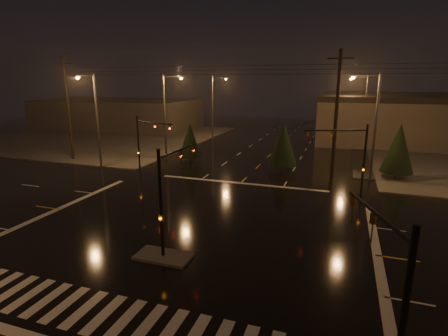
{
  "coord_description": "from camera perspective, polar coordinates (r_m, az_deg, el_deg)",
  "views": [
    {
      "loc": [
        8.68,
        -19.17,
        9.3
      ],
      "look_at": [
        0.52,
        4.67,
        3.0
      ],
      "focal_mm": 28.0,
      "sensor_mm": 36.0,
      "label": 1
    }
  ],
  "objects": [
    {
      "name": "crosswalk",
      "position": [
        16.28,
        -18.95,
        -21.62
      ],
      "size": [
        15.0,
        2.6,
        0.01
      ],
      "primitive_type": "cube",
      "color": "beige",
      "rests_on": "ground"
    },
    {
      "name": "sidewalk_nw",
      "position": [
        63.24,
        -19.15,
        4.86
      ],
      "size": [
        36.0,
        36.0,
        0.12
      ],
      "primitive_type": "cube",
      "color": "#42403B",
      "rests_on": "ground"
    },
    {
      "name": "signal_mast_se",
      "position": [
        11.06,
        25.39,
        -17.79
      ],
      "size": [
        1.55,
        3.87,
        6.0
      ],
      "color": "black",
      "rests_on": "ground"
    },
    {
      "name": "conifer_4",
      "position": [
        36.91,
        9.64,
        4.05
      ],
      "size": [
        2.98,
        2.98,
        5.35
      ],
      "color": "black",
      "rests_on": "ground"
    },
    {
      "name": "stop_bar_far",
      "position": [
        32.74,
        2.74,
        -2.47
      ],
      "size": [
        16.0,
        0.5,
        0.01
      ],
      "primitive_type": "cube",
      "color": "beige",
      "rests_on": "ground"
    },
    {
      "name": "median_island",
      "position": [
        19.76,
        -9.9,
        -14.01
      ],
      "size": [
        3.0,
        1.6,
        0.15
      ],
      "primitive_type": "cube",
      "color": "#42403B",
      "rests_on": "ground"
    },
    {
      "name": "ground",
      "position": [
        23.01,
        -5.06,
        -9.86
      ],
      "size": [
        140.0,
        140.0,
        0.0
      ],
      "primitive_type": "plane",
      "color": "black",
      "rests_on": "ground"
    },
    {
      "name": "streetlight_3",
      "position": [
        35.44,
        23.05,
        7.26
      ],
      "size": [
        2.77,
        0.32,
        10.0
      ],
      "color": "#38383A",
      "rests_on": "ground"
    },
    {
      "name": "signal_mast_ne",
      "position": [
        29.83,
        20.15,
        2.53
      ],
      "size": [
        4.84,
        1.86,
        6.0
      ],
      "color": "black",
      "rests_on": "ground"
    },
    {
      "name": "utility_pole_0",
      "position": [
        45.29,
        -24.11,
        8.82
      ],
      "size": [
        2.2,
        0.32,
        12.0
      ],
      "color": "black",
      "rests_on": "ground"
    },
    {
      "name": "commercial_block",
      "position": [
        75.45,
        -16.76,
        8.5
      ],
      "size": [
        30.0,
        18.0,
        5.6
      ],
      "primitive_type": "cube",
      "color": "#403A38",
      "rests_on": "ground"
    },
    {
      "name": "signal_mast_nw",
      "position": [
        34.92,
        -12.79,
        4.61
      ],
      "size": [
        4.84,
        1.86,
        6.0
      ],
      "color": "black",
      "rests_on": "ground"
    },
    {
      "name": "streetlight_1",
      "position": [
        42.29,
        -9.31,
        9.11
      ],
      "size": [
        2.77,
        0.32,
        10.0
      ],
      "color": "#38383A",
      "rests_on": "ground"
    },
    {
      "name": "streetlight_2",
      "position": [
        56.87,
        -1.61,
        10.5
      ],
      "size": [
        2.77,
        0.32,
        10.0
      ],
      "color": "#38383A",
      "rests_on": "ground"
    },
    {
      "name": "conifer_0",
      "position": [
        37.4,
        26.61,
        2.96
      ],
      "size": [
        3.04,
        3.04,
        5.45
      ],
      "color": "black",
      "rests_on": "ground"
    },
    {
      "name": "signal_mast_median",
      "position": [
        19.11,
        -9.03,
        -3.02
      ],
      "size": [
        0.25,
        4.59,
        6.0
      ],
      "color": "black",
      "rests_on": "ground"
    },
    {
      "name": "streetlight_5",
      "position": [
        39.28,
        -20.34,
        8.06
      ],
      "size": [
        0.32,
        2.77,
        10.0
      ],
      "color": "#38383A",
      "rests_on": "ground"
    },
    {
      "name": "utility_pole_1",
      "position": [
        33.33,
        17.82,
        7.92
      ],
      "size": [
        2.2,
        0.32,
        12.0
      ],
      "color": "black",
      "rests_on": "ground"
    },
    {
      "name": "streetlight_4",
      "position": [
        55.34,
        21.76,
        9.43
      ],
      "size": [
        2.77,
        0.32,
        10.0
      ],
      "color": "#38383A",
      "rests_on": "ground"
    },
    {
      "name": "conifer_3",
      "position": [
        40.59,
        -5.57,
        4.63
      ],
      "size": [
        2.58,
        2.58,
        4.73
      ],
      "color": "black",
      "rests_on": "ground"
    }
  ]
}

